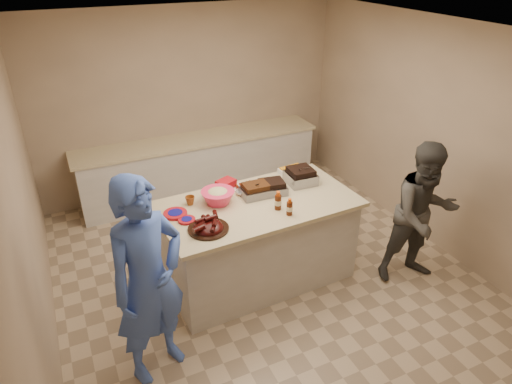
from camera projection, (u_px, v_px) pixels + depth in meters
name	position (u px, v px, depth m)	size (l,w,h in m)	color
room	(264.00, 274.00, 5.30)	(4.50, 5.00, 2.70)	tan
back_counter	(200.00, 166.00, 6.84)	(3.60, 0.64, 0.90)	beige
island	(258.00, 277.00, 5.26)	(2.09, 1.10, 0.99)	beige
rib_platter	(208.00, 230.00, 4.33)	(0.39, 0.39, 0.16)	#3A0908
pulled_pork_tray	(256.00, 196.00, 4.91)	(0.31, 0.24, 0.09)	#47230F
brisket_tray	(272.00, 193.00, 4.98)	(0.30, 0.25, 0.09)	black
roasting_pan	(300.00, 183.00, 5.19)	(0.31, 0.31, 0.12)	gray
coleslaw_bowl	(218.00, 203.00, 4.78)	(0.35, 0.35, 0.24)	#EB2E5A
sausage_plate	(245.00, 188.00, 5.07)	(0.28, 0.28, 0.05)	silver
mac_cheese_dish	(293.00, 174.00, 5.39)	(0.30, 0.22, 0.08)	orange
bbq_bottle_a	(278.00, 209.00, 4.67)	(0.07, 0.07, 0.20)	#451A08
bbq_bottle_b	(289.00, 215.00, 4.58)	(0.06, 0.06, 0.18)	#451A08
mustard_bottle	(228.00, 198.00, 4.87)	(0.04, 0.04, 0.11)	yellow
sauce_bowl	(242.00, 194.00, 4.95)	(0.14, 0.04, 0.14)	silver
plate_stack_large	(175.00, 215.00, 4.57)	(0.24, 0.24, 0.03)	#A70F18
plate_stack_small	(187.00, 221.00, 4.47)	(0.17, 0.17, 0.02)	#A70F18
plastic_cup	(190.00, 204.00, 4.75)	(0.10, 0.09, 0.10)	brown
basket_stack	(226.00, 188.00, 5.07)	(0.20, 0.15, 0.10)	#A70F18
guest_blue	(160.00, 364.00, 4.17)	(0.70, 1.91, 0.46)	#466BD2
guest_gray	(411.00, 275.00, 5.30)	(0.80, 1.64, 0.62)	#4C4A45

